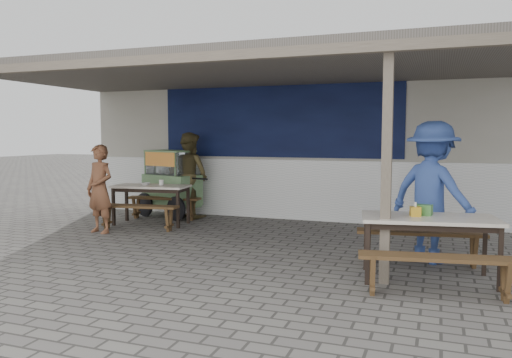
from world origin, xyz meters
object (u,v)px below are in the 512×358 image
Objects in this scene: vendor_cart at (171,181)px; condiment_jar at (161,182)px; table_left at (151,189)px; patron_wall_side at (190,175)px; condiment_bowl at (146,184)px; bench_right_wall at (420,239)px; bench_left_wall at (164,203)px; tissue_box at (415,211)px; donation_box at (424,210)px; bench_right_street at (438,266)px; patron_right_table at (432,192)px; table_right at (429,223)px; patron_street_side at (100,189)px; bench_left_street at (137,211)px.

condiment_jar is at bearing -54.30° from vendor_cart.
patron_wall_side is (0.31, 0.97, 0.21)m from table_left.
bench_right_wall is at bearing -15.67° from condiment_bowl.
bench_left_wall is 13.51× the size of tissue_box.
bench_right_street is at bearing -77.07° from donation_box.
donation_box is 5.46m from condiment_bowl.
donation_box is (5.04, -2.55, 0.47)m from bench_left_wall.
tissue_box is 5.21m from condiment_jar.
patron_right_table reaches higher than bench_left_wall.
patron_right_table is at bearing 79.51° from table_right.
table_right reaches higher than bench_right_wall.
patron_street_side is 2.11m from patron_wall_side.
patron_wall_side is 17.77× the size of condiment_jar.
tissue_box is at bearing 110.37° from patron_right_table.
patron_wall_side is 5.49m from tissue_box.
patron_wall_side reaches higher than patron_street_side.
patron_right_table is (0.02, 0.90, 0.27)m from table_right.
tissue_box is at bearing -30.58° from table_left.
donation_box reaches higher than table_right.
bench_right_street is 9.79× the size of condiment_bowl.
condiment_bowl is (-5.00, 2.11, -0.04)m from tissue_box.
bench_left_street is 1.00× the size of patron_street_side.
condiment_jar is (0.25, -0.81, 0.05)m from vendor_cart.
patron_right_table is (5.44, -0.15, 0.17)m from patron_street_side.
tissue_box is 0.68× the size of condiment_bowl.
condiment_jar is at bearing 154.91° from tissue_box.
table_left is at bearing 156.85° from tissue_box.
condiment_jar is 0.59× the size of condiment_bowl.
bench_right_wall is 5.20m from patron_wall_side.
table_left is 0.79× the size of patron_right_table.
table_right is 0.18m from donation_box.
bench_right_wall is 5.54m from vendor_cart.
condiment_bowl is at bearing 157.15° from tissue_box.
bench_right_wall is at bearing -16.87° from bench_left_street.
bench_left_wall is 0.94× the size of table_right.
patron_right_table is (5.05, -1.16, 0.27)m from table_left.
table_right is at bearing -24.02° from bench_left_street.
donation_box is (0.09, 0.12, 0.01)m from tissue_box.
bench_right_street is 1.00× the size of bench_right_wall.
table_left is 8.83× the size of condiment_bowl.
patron_wall_side is 0.87m from condiment_jar.
bench_left_wall is 0.54m from vendor_cart.
patron_wall_side reaches higher than table_right.
patron_wall_side reaches higher than bench_left_wall.
condiment_bowl reaches higher than bench_left_street.
tissue_box reaches higher than condiment_bowl.
patron_right_table is 11.21× the size of condiment_bowl.
bench_right_street is at bearing 124.22° from patron_right_table.
vendor_cart is 9.37× the size of donation_box.
vendor_cart is (-0.02, 0.35, 0.41)m from bench_left_wall.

